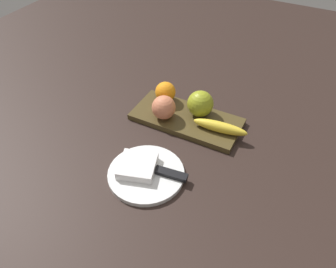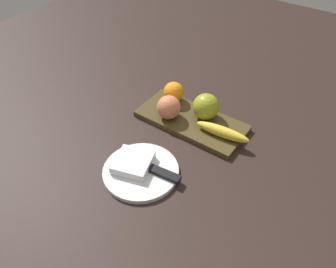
% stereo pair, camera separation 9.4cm
% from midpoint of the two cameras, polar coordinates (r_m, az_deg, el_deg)
% --- Properties ---
extents(ground_plane, '(2.40, 2.40, 0.00)m').
position_cam_midpoint_polar(ground_plane, '(1.02, 1.22, 0.34)').
color(ground_plane, '#2D201B').
extents(fruit_tray, '(0.35, 0.16, 0.02)m').
position_cam_midpoint_polar(fruit_tray, '(1.05, 0.66, 2.50)').
color(fruit_tray, '#4C3E20').
rests_on(fruit_tray, ground_plane).
extents(apple, '(0.08, 0.08, 0.08)m').
position_cam_midpoint_polar(apple, '(1.03, 3.04, 5.15)').
color(apple, '#95A022').
rests_on(apple, fruit_tray).
extents(banana, '(0.17, 0.05, 0.03)m').
position_cam_midpoint_polar(banana, '(0.99, 6.35, 1.09)').
color(banana, yellow).
rests_on(banana, fruit_tray).
extents(orange_near_apple, '(0.07, 0.07, 0.07)m').
position_cam_midpoint_polar(orange_near_apple, '(1.09, -2.93, 7.20)').
color(orange_near_apple, orange).
rests_on(orange_near_apple, fruit_tray).
extents(peach, '(0.08, 0.08, 0.08)m').
position_cam_midpoint_polar(peach, '(1.02, -3.39, 4.51)').
color(peach, '#D97A54').
rests_on(peach, fruit_tray).
extents(dinner_plate, '(0.21, 0.21, 0.01)m').
position_cam_midpoint_polar(dinner_plate, '(0.90, -6.84, -7.03)').
color(dinner_plate, white).
rests_on(dinner_plate, ground_plane).
extents(folded_napkin, '(0.12, 0.12, 0.02)m').
position_cam_midpoint_polar(folded_napkin, '(0.89, -8.33, -5.65)').
color(folded_napkin, white).
rests_on(folded_napkin, dinner_plate).
extents(knife, '(0.18, 0.04, 0.01)m').
position_cam_midpoint_polar(knife, '(0.88, -3.51, -6.86)').
color(knife, silver).
rests_on(knife, dinner_plate).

